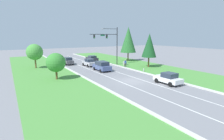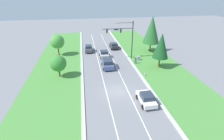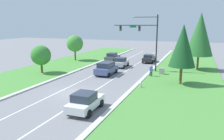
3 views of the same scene
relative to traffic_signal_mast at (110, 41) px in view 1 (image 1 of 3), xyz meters
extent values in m
plane|color=slate|center=(-4.51, -14.48, -5.84)|extent=(160.00, 160.00, 0.00)
cube|color=beige|center=(1.14, -14.48, -5.77)|extent=(0.50, 90.00, 0.15)
cube|color=beige|center=(-10.16, -14.48, -5.77)|extent=(0.50, 90.00, 0.15)
cube|color=#4C8E3D|center=(6.39, -14.48, -5.80)|extent=(10.00, 90.00, 0.08)
cube|color=#4C8E3D|center=(-15.41, -14.48, -5.80)|extent=(10.00, 90.00, 0.08)
cube|color=white|center=(-6.31, -14.48, -5.84)|extent=(0.14, 81.00, 0.01)
cube|color=white|center=(-2.71, -14.48, -5.84)|extent=(0.14, 81.00, 0.01)
cylinder|color=black|center=(1.89, 0.01, -1.39)|extent=(0.20, 0.20, 8.91)
cylinder|color=black|center=(-1.63, 0.01, 1.47)|extent=(7.03, 0.12, 0.12)
cube|color=#147042|center=(-1.98, 0.01, 1.25)|extent=(1.10, 0.04, 0.28)
cylinder|color=black|center=(-0.04, 0.01, 2.71)|extent=(3.87, 0.09, 0.09)
ellipsoid|color=gray|center=(-1.98, 0.01, 2.66)|extent=(0.56, 0.28, 0.20)
cube|color=black|center=(-0.92, 0.01, 0.97)|extent=(0.28, 0.32, 0.80)
sphere|color=#2D2D2D|center=(-0.92, -0.16, 1.20)|extent=(0.16, 0.16, 0.16)
sphere|color=#2D2D2D|center=(-0.92, -0.16, 0.97)|extent=(0.16, 0.16, 0.16)
sphere|color=#23D647|center=(-0.92, -0.16, 0.73)|extent=(0.16, 0.16, 0.16)
cube|color=black|center=(-4.09, 0.01, 0.97)|extent=(0.28, 0.32, 0.80)
sphere|color=#2D2D2D|center=(-4.09, -0.16, 1.20)|extent=(0.16, 0.16, 0.16)
sphere|color=#2D2D2D|center=(-4.09, -0.16, 0.97)|extent=(0.16, 0.16, 0.16)
sphere|color=#23D647|center=(-4.09, -0.16, 0.73)|extent=(0.16, 0.16, 0.16)
cube|color=white|center=(-0.93, -18.35, -5.16)|extent=(1.98, 4.18, 0.66)
cube|color=#283342|center=(-0.92, -18.59, -4.49)|extent=(1.75, 1.90, 0.69)
cylinder|color=black|center=(-0.01, -17.04, -5.49)|extent=(0.25, 0.70, 0.70)
cylinder|color=black|center=(-1.89, -17.08, -5.49)|extent=(0.25, 0.70, 0.70)
cylinder|color=black|center=(0.03, -19.62, -5.49)|extent=(0.25, 0.70, 0.70)
cylinder|color=black|center=(-1.84, -19.65, -5.49)|extent=(0.25, 0.70, 0.70)
cube|color=silver|center=(-4.63, 1.86, -5.14)|extent=(2.03, 4.20, 0.71)
cube|color=#283342|center=(-4.62, 1.61, -4.46)|extent=(1.78, 1.91, 0.66)
cylinder|color=black|center=(-3.72, 3.17, -5.50)|extent=(0.26, 0.69, 0.68)
cylinder|color=black|center=(-5.60, 3.12, -5.50)|extent=(0.26, 0.69, 0.68)
cylinder|color=black|center=(-3.65, 0.60, -5.50)|extent=(0.26, 0.69, 0.68)
cylinder|color=black|center=(-5.53, 0.55, -5.50)|extent=(0.26, 0.69, 0.68)
cube|color=#4C4C51|center=(-8.18, 6.90, -5.10)|extent=(1.83, 4.57, 0.78)
cube|color=#283342|center=(-8.19, 6.63, -4.39)|extent=(1.61, 2.07, 0.64)
cylinder|color=black|center=(-7.30, 8.29, -5.49)|extent=(0.25, 0.70, 0.69)
cylinder|color=black|center=(-9.02, 8.32, -5.49)|extent=(0.25, 0.70, 0.69)
cylinder|color=black|center=(-7.34, 5.48, -5.49)|extent=(0.25, 0.70, 0.69)
cylinder|color=black|center=(-9.07, 5.50, -5.49)|extent=(0.25, 0.70, 0.69)
cube|color=#28282D|center=(-0.94, 8.47, -5.12)|extent=(1.95, 4.42, 0.72)
cube|color=#283342|center=(-0.94, 8.20, -4.50)|extent=(1.75, 1.99, 0.52)
cylinder|color=black|center=(0.00, 9.84, -5.48)|extent=(0.24, 0.72, 0.72)
cylinder|color=black|center=(-1.89, 9.83, -5.48)|extent=(0.24, 0.72, 0.72)
cylinder|color=black|center=(0.01, 7.11, -5.48)|extent=(0.24, 0.72, 0.72)
cylinder|color=black|center=(-1.88, 7.10, -5.48)|extent=(0.24, 0.72, 0.72)
cube|color=#475684|center=(-4.69, -4.64, -5.09)|extent=(2.13, 4.65, 0.86)
cube|color=#283342|center=(-4.69, -4.76, -4.29)|extent=(1.90, 2.80, 0.75)
cylinder|color=black|center=(-3.65, -3.22, -5.52)|extent=(0.25, 0.65, 0.65)
cylinder|color=black|center=(-5.69, -3.20, -5.52)|extent=(0.25, 0.65, 0.65)
cylinder|color=black|center=(-3.68, -6.09, -5.52)|extent=(0.25, 0.65, 0.65)
cylinder|color=black|center=(-5.73, -6.07, -5.52)|extent=(0.25, 0.65, 0.65)
cube|color=#9E9E99|center=(3.11, -1.63, -5.34)|extent=(0.70, 0.60, 1.01)
cylinder|color=black|center=(1.75, -3.52, -5.42)|extent=(0.14, 0.14, 0.84)
cylinder|color=black|center=(1.99, -3.61, -5.42)|extent=(0.14, 0.14, 0.84)
cube|color=#2D4C99|center=(1.87, -3.57, -4.70)|extent=(0.43, 0.35, 0.60)
sphere|color=tan|center=(1.87, -3.57, -4.26)|extent=(0.22, 0.22, 0.22)
cylinder|color=#B7B7BC|center=(1.90, -9.79, -5.57)|extent=(0.20, 0.20, 0.55)
sphere|color=#B7B7BC|center=(1.90, -9.79, -5.23)|extent=(0.18, 0.18, 0.18)
cylinder|color=#B7B7BC|center=(1.78, -9.79, -5.54)|extent=(0.10, 0.09, 0.09)
cylinder|color=#B7B7BC|center=(2.02, -9.79, -5.54)|extent=(0.10, 0.09, 0.09)
cylinder|color=brown|center=(6.18, -6.47, -4.68)|extent=(0.32, 0.32, 2.33)
cone|color=#194C23|center=(6.18, -6.47, -0.92)|extent=(3.24, 3.24, 5.18)
cylinder|color=brown|center=(-15.82, 5.04, -4.70)|extent=(0.32, 0.32, 2.28)
sphere|color=#47933D|center=(-15.82, 5.04, -2.27)|extent=(3.43, 3.43, 3.43)
cylinder|color=brown|center=(8.11, 3.99, -4.62)|extent=(0.32, 0.32, 2.45)
cone|color=#28662D|center=(8.11, 3.99, 0.06)|extent=(4.32, 4.32, 6.91)
cylinder|color=brown|center=(-14.38, -7.44, -5.01)|extent=(0.32, 0.32, 1.67)
sphere|color=#388433|center=(-14.38, -7.44, -3.03)|extent=(3.04, 3.04, 3.04)
camera|label=1|loc=(-20.81, -35.51, 1.13)|focal=28.00mm
camera|label=2|loc=(-9.44, -38.69, 9.54)|focal=28.00mm
camera|label=3|loc=(7.79, -34.35, 1.59)|focal=35.00mm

